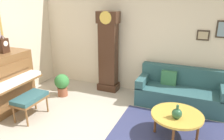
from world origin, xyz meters
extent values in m
cube|color=beige|center=(0.00, 2.40, 1.40)|extent=(5.30, 0.10, 2.80)
cube|color=#33281E|center=(1.55, 2.33, 1.55)|extent=(0.26, 0.03, 0.22)
cube|color=tan|center=(1.55, 2.32, 1.55)|extent=(0.20, 0.01, 0.16)
cube|color=navy|center=(1.25, 0.71, 0.00)|extent=(2.10, 1.50, 0.01)
cube|color=brown|center=(-1.82, 0.17, 0.68)|extent=(0.28, 1.38, 0.04)
cube|color=white|center=(-1.82, 0.17, 0.74)|extent=(0.26, 1.32, 0.08)
cube|color=brown|center=(-1.93, 0.17, 0.98)|extent=(0.03, 1.20, 0.20)
cube|color=brown|center=(-1.49, 0.21, 0.38)|extent=(0.42, 0.70, 0.04)
cube|color=#2D565B|center=(-1.49, 0.21, 0.44)|extent=(0.40, 0.68, 0.08)
cylinder|color=brown|center=(-1.33, -0.09, 0.18)|extent=(0.04, 0.04, 0.36)
cylinder|color=brown|center=(-1.33, 0.51, 0.18)|extent=(0.04, 0.04, 0.36)
cylinder|color=brown|center=(-1.65, -0.09, 0.18)|extent=(0.04, 0.04, 0.36)
cylinder|color=brown|center=(-1.65, 0.51, 0.18)|extent=(0.04, 0.04, 0.36)
cube|color=#3D2316|center=(-0.60, 2.10, 0.09)|extent=(0.52, 0.34, 0.18)
cube|color=#3D2316|center=(-0.60, 2.10, 0.89)|extent=(0.44, 0.28, 1.78)
cube|color=#3D2316|center=(-0.60, 2.10, 1.88)|extent=(0.52, 0.32, 0.28)
cylinder|color=gold|center=(-0.60, 1.94, 1.88)|extent=(0.30, 0.02, 0.30)
cylinder|color=gold|center=(-0.60, 2.05, 0.95)|extent=(0.03, 0.03, 0.70)
cube|color=#2D565B|center=(1.25, 1.88, 0.21)|extent=(1.90, 0.80, 0.42)
cube|color=#2D565B|center=(1.25, 2.18, 0.62)|extent=(1.90, 0.20, 0.44)
cube|color=#2D565B|center=(0.39, 1.88, 0.50)|extent=(0.18, 0.80, 0.20)
cube|color=#38754C|center=(0.95, 2.02, 0.58)|extent=(0.34, 0.12, 0.32)
cylinder|color=gold|center=(1.30, 0.65, 0.43)|extent=(0.88, 0.88, 0.04)
torus|color=brown|center=(1.30, 0.65, 0.43)|extent=(0.88, 0.88, 0.04)
cylinder|color=brown|center=(1.30, 1.01, 0.21)|extent=(0.04, 0.04, 0.41)
cylinder|color=brown|center=(1.66, 0.65, 0.21)|extent=(0.04, 0.04, 0.41)
cylinder|color=brown|center=(1.30, 0.29, 0.21)|extent=(0.04, 0.04, 0.41)
cylinder|color=brown|center=(0.94, 0.65, 0.21)|extent=(0.04, 0.04, 0.41)
cube|color=#3D2316|center=(-2.23, 0.43, 1.39)|extent=(0.12, 0.18, 0.30)
cylinder|color=white|center=(-2.17, 0.43, 1.44)|extent=(0.01, 0.11, 0.11)
cone|color=#3D2316|center=(-2.23, 0.43, 1.58)|extent=(0.10, 0.10, 0.08)
cylinder|color=#234C33|center=(1.31, 0.52, 0.46)|extent=(0.09, 0.09, 0.01)
sphere|color=#285638|center=(1.31, 0.52, 0.54)|extent=(0.17, 0.17, 0.17)
cylinder|color=#285638|center=(1.31, 0.52, 0.65)|extent=(0.04, 0.04, 0.08)
cylinder|color=#935138|center=(-1.50, 1.32, 0.11)|extent=(0.24, 0.24, 0.22)
sphere|color=#387F3D|center=(-1.50, 1.32, 0.38)|extent=(0.36, 0.36, 0.36)
camera|label=1|loc=(1.54, -2.81, 2.37)|focal=35.13mm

